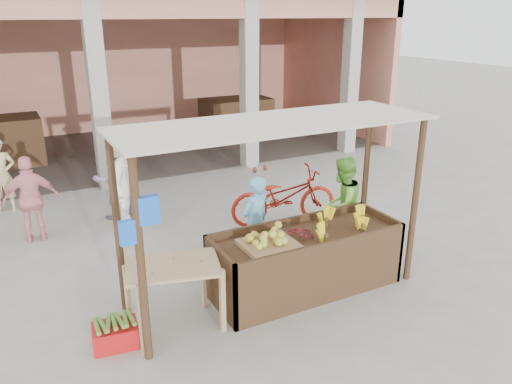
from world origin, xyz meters
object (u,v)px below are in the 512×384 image
fruit_stall (306,263)px  vendor_green (342,203)px  motorcycle (284,196)px  vendor_blue (255,219)px  side_table (173,275)px  red_crate (116,335)px

fruit_stall → vendor_green: vendor_green is taller
fruit_stall → motorcycle: 2.31m
fruit_stall → vendor_green: (1.13, 0.74, 0.42)m
vendor_blue → side_table: bearing=10.9°
vendor_blue → vendor_green: (1.44, -0.16, 0.06)m
motorcycle → vendor_blue: bearing=147.0°
fruit_stall → side_table: (-1.89, -0.06, 0.32)m
vendor_green → fruit_stall: bearing=13.5°
vendor_blue → motorcycle: (1.21, 1.21, -0.23)m
fruit_stall → side_table: side_table is taller
fruit_stall → red_crate: bearing=-178.8°
side_table → vendor_green: size_ratio=0.74×
fruit_stall → vendor_blue: size_ratio=1.71×
vendor_green → motorcycle: bearing=-100.1°
vendor_blue → motorcycle: size_ratio=0.74×
red_crate → motorcycle: size_ratio=0.25×
side_table → red_crate: 0.94m
vendor_green → red_crate: bearing=-7.8°
side_table → red_crate: bearing=-166.2°
side_table → red_crate: side_table is taller
fruit_stall → vendor_blue: 1.02m
red_crate → vendor_blue: vendor_blue is taller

